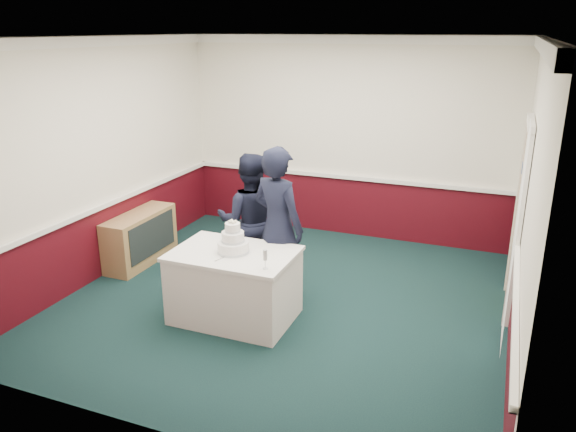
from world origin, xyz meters
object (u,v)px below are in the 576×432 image
at_px(sideboard, 140,238).
at_px(wedding_cake, 233,242).
at_px(cake_table, 234,285).
at_px(person_man, 250,220).
at_px(champagne_flute, 265,256).
at_px(person_woman, 278,227).
at_px(cake_knife, 222,258).

xyz_separation_m(sideboard, wedding_cake, (1.91, -0.94, 0.55)).
bearing_deg(sideboard, cake_table, -26.13).
relative_size(cake_table, person_man, 0.79).
xyz_separation_m(champagne_flute, person_woman, (-0.21, 0.84, 0.01)).
bearing_deg(person_man, person_woman, 127.14).
bearing_deg(cake_knife, cake_table, 96.39).
distance_m(wedding_cake, cake_knife, 0.23).
distance_m(sideboard, wedding_cake, 2.20).
bearing_deg(sideboard, cake_knife, -31.15).
relative_size(sideboard, cake_table, 0.91).
bearing_deg(wedding_cake, person_woman, 62.40).
distance_m(sideboard, person_woman, 2.31).
distance_m(cake_table, champagne_flute, 0.78).
bearing_deg(person_man, wedding_cake, 83.81).
bearing_deg(champagne_flute, person_woman, 103.96).
height_order(wedding_cake, person_man, person_man).
relative_size(sideboard, person_man, 0.71).
bearing_deg(champagne_flute, cake_table, 150.75).
bearing_deg(person_man, champagne_flute, 101.57).
xyz_separation_m(wedding_cake, champagne_flute, (0.50, -0.28, 0.03)).
distance_m(cake_knife, person_woman, 0.84).
relative_size(sideboard, person_woman, 0.64).
xyz_separation_m(wedding_cake, person_woman, (0.29, 0.56, 0.03)).
distance_m(sideboard, champagne_flute, 2.77).
xyz_separation_m(sideboard, cake_table, (1.91, -0.94, 0.05)).
distance_m(sideboard, cake_knife, 2.25).
xyz_separation_m(champagne_flute, person_man, (-0.72, 1.17, -0.09)).
xyz_separation_m(cake_table, person_woman, (0.29, 0.56, 0.53)).
bearing_deg(person_woman, wedding_cake, 80.47).
height_order(wedding_cake, cake_knife, wedding_cake).
height_order(sideboard, champagne_flute, champagne_flute).
distance_m(champagne_flute, person_man, 1.37).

